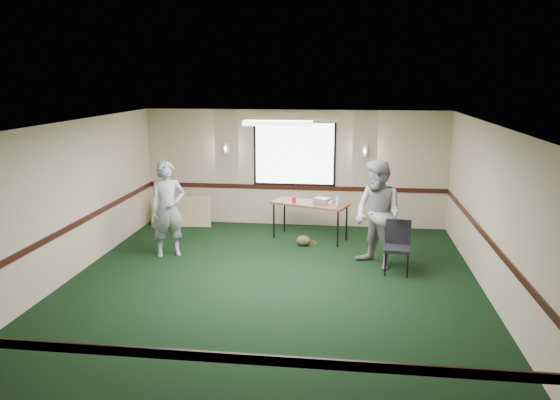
# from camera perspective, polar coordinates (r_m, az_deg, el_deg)

# --- Properties ---
(ground) EXTENTS (8.00, 8.00, 0.00)m
(ground) POSITION_cam_1_polar(r_m,az_deg,el_deg) (9.22, -1.03, -9.08)
(ground) COLOR black
(ground) RESTS_ON ground
(room_shell) EXTENTS (8.00, 8.02, 8.00)m
(room_shell) POSITION_cam_1_polar(r_m,az_deg,el_deg) (10.82, 0.55, 2.92)
(room_shell) COLOR tan
(room_shell) RESTS_ON ground
(folding_table) EXTENTS (1.73, 1.15, 0.81)m
(folding_table) POSITION_cam_1_polar(r_m,az_deg,el_deg) (11.66, 3.16, -0.56)
(folding_table) COLOR #563218
(folding_table) RESTS_ON ground
(projector) EXTENTS (0.39, 0.36, 0.10)m
(projector) POSITION_cam_1_polar(r_m,az_deg,el_deg) (11.64, 4.40, -0.05)
(projector) COLOR gray
(projector) RESTS_ON folding_table
(game_console) EXTENTS (0.21, 0.18, 0.05)m
(game_console) POSITION_cam_1_polar(r_m,az_deg,el_deg) (11.64, 5.01, -0.20)
(game_console) COLOR white
(game_console) RESTS_ON folding_table
(red_cup) EXTENTS (0.08, 0.08, 0.12)m
(red_cup) POSITION_cam_1_polar(r_m,az_deg,el_deg) (11.65, 1.47, 0.04)
(red_cup) COLOR red
(red_cup) RESTS_ON folding_table
(water_bottle) EXTENTS (0.06, 0.06, 0.19)m
(water_bottle) POSITION_cam_1_polar(r_m,az_deg,el_deg) (11.35, 6.00, -0.17)
(water_bottle) COLOR #97DEF7
(water_bottle) RESTS_ON folding_table
(duffel_bag) EXTENTS (0.36, 0.32, 0.21)m
(duffel_bag) POSITION_cam_1_polar(r_m,az_deg,el_deg) (11.35, 2.45, -4.27)
(duffel_bag) COLOR #3F3B24
(duffel_bag) RESTS_ON ground
(cable_coil) EXTENTS (0.36, 0.36, 0.02)m
(cable_coil) POSITION_cam_1_polar(r_m,az_deg,el_deg) (11.57, 2.99, -4.46)
(cable_coil) COLOR red
(cable_coil) RESTS_ON ground
(folded_table) EXTENTS (1.40, 0.31, 0.71)m
(folded_table) POSITION_cam_1_polar(r_m,az_deg,el_deg) (12.94, -10.26, -1.19)
(folded_table) COLOR tan
(folded_table) RESTS_ON ground
(conference_chair) EXTENTS (0.50, 0.52, 0.93)m
(conference_chair) POSITION_cam_1_polar(r_m,az_deg,el_deg) (9.97, 12.19, -4.34)
(conference_chair) COLOR black
(conference_chair) RESTS_ON ground
(person_left) EXTENTS (0.81, 0.70, 1.86)m
(person_left) POSITION_cam_1_polar(r_m,az_deg,el_deg) (10.76, -11.64, -0.93)
(person_left) COLOR #425B92
(person_left) RESTS_ON ground
(person_right) EXTENTS (1.20, 1.21, 1.98)m
(person_right) POSITION_cam_1_polar(r_m,az_deg,el_deg) (10.04, 10.18, -1.51)
(person_right) COLOR #7C99C0
(person_right) RESTS_ON ground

